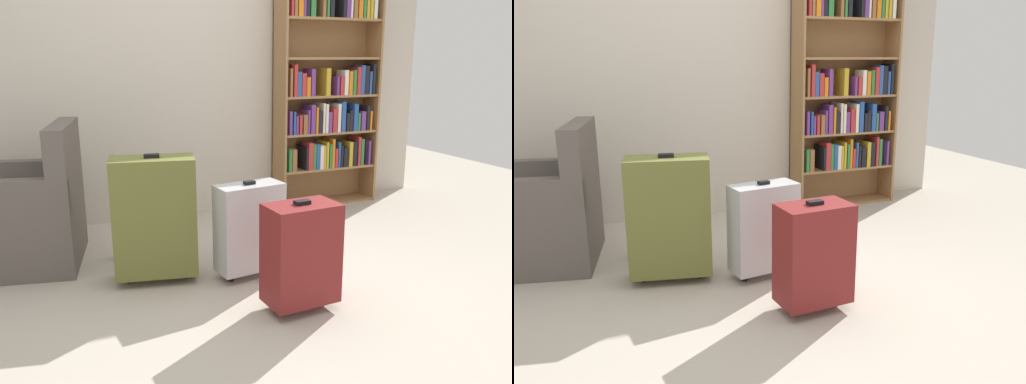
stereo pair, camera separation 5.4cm
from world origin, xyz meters
TOP-DOWN VIEW (x-y plane):
  - ground_plane at (0.00, 0.00)m, footprint 8.06×8.06m
  - back_wall at (0.00, 1.88)m, footprint 4.60×0.10m
  - bookshelf at (1.28, 1.69)m, footprint 0.94×0.26m
  - armchair at (-1.20, 1.16)m, footprint 0.83×0.83m
  - mug at (-0.66, 1.01)m, footprint 0.12×0.08m
  - suitcase_silver at (0.01, 0.41)m, footprint 0.42×0.23m
  - suitcase_dark_red at (0.09, -0.09)m, footprint 0.38×0.25m
  - suitcase_olive at (-0.52, 0.58)m, footprint 0.51×0.34m

SIDE VIEW (x-z plane):
  - ground_plane at x=0.00m, z-range 0.00..0.00m
  - mug at x=-0.66m, z-range 0.00..0.10m
  - suitcase_silver at x=0.01m, z-range 0.01..0.61m
  - suitcase_dark_red at x=0.09m, z-range 0.01..0.61m
  - armchair at x=-1.20m, z-range -0.13..0.77m
  - suitcase_olive at x=-0.52m, z-range 0.01..0.78m
  - bookshelf at x=1.28m, z-range 0.02..1.92m
  - back_wall at x=0.00m, z-range 0.00..2.60m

